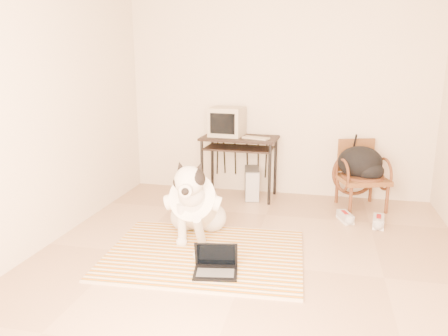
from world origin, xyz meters
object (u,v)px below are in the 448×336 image
(laptop, at_px, (216,265))
(computer_desk, at_px, (239,146))
(crt_monitor, at_px, (227,122))
(dog, at_px, (195,205))
(pc_tower, at_px, (252,183))
(backpack, at_px, (362,164))
(rattan_chair, at_px, (361,174))

(laptop, relative_size, computer_desk, 0.41)
(laptop, height_order, crt_monitor, crt_monitor)
(dog, height_order, pc_tower, dog)
(backpack, bearing_deg, computer_desk, 176.32)
(laptop, height_order, backpack, backpack)
(computer_desk, bearing_deg, pc_tower, 0.59)
(laptop, relative_size, backpack, 0.75)
(dog, bearing_deg, backpack, 38.59)
(rattan_chair, height_order, backpack, rattan_chair)
(pc_tower, bearing_deg, computer_desk, -179.41)
(computer_desk, height_order, crt_monitor, crt_monitor)
(pc_tower, distance_m, backpack, 1.41)
(rattan_chair, xyz_separation_m, backpack, (-0.00, -0.04, 0.14))
(dog, xyz_separation_m, backpack, (1.71, 1.36, 0.20))
(dog, distance_m, pc_tower, 1.51)
(pc_tower, xyz_separation_m, backpack, (1.36, -0.10, 0.36))
(crt_monitor, bearing_deg, computer_desk, -20.42)
(computer_desk, bearing_deg, dog, -96.70)
(dog, xyz_separation_m, rattan_chair, (1.71, 1.40, 0.06))
(pc_tower, bearing_deg, crt_monitor, 169.54)
(dog, xyz_separation_m, crt_monitor, (-0.01, 1.53, 0.64))
(crt_monitor, relative_size, pc_tower, 0.99)
(dog, bearing_deg, laptop, -61.76)
(laptop, distance_m, computer_desk, 2.29)
(crt_monitor, xyz_separation_m, backpack, (1.71, -0.17, -0.44))
(dog, bearing_deg, computer_desk, 83.30)
(pc_tower, bearing_deg, laptop, -88.76)
(laptop, bearing_deg, crt_monitor, 100.05)
(laptop, height_order, pc_tower, pc_tower)
(computer_desk, bearing_deg, rattan_chair, -2.21)
(crt_monitor, relative_size, rattan_chair, 0.54)
(crt_monitor, relative_size, backpack, 0.83)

